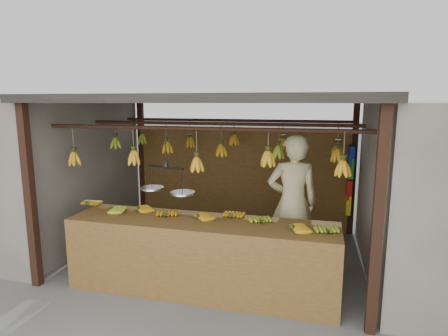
# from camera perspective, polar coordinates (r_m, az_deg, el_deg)

# --- Properties ---
(ground) EXTENTS (80.00, 80.00, 0.00)m
(ground) POSITION_cam_1_polar(r_m,az_deg,el_deg) (5.89, -0.75, -13.06)
(ground) COLOR #5B5B57
(stall) EXTENTS (4.30, 3.30, 2.40)m
(stall) POSITION_cam_1_polar(r_m,az_deg,el_deg) (5.74, 0.07, 6.66)
(stall) COLOR black
(stall) RESTS_ON ground
(neighbor_left) EXTENTS (3.00, 3.00, 2.30)m
(neighbor_left) POSITION_cam_1_polar(r_m,az_deg,el_deg) (7.34, -29.00, -0.31)
(neighbor_left) COLOR slate
(neighbor_left) RESTS_ON ground
(counter) EXTENTS (3.42, 0.75, 0.96)m
(counter) POSITION_cam_1_polar(r_m,az_deg,el_deg) (4.52, -3.98, -10.80)
(counter) COLOR brown
(counter) RESTS_ON ground
(hanging_bananas) EXTENTS (3.59, 2.23, 0.39)m
(hanging_bananas) POSITION_cam_1_polar(r_m,az_deg,el_deg) (5.47, -0.76, 2.74)
(hanging_bananas) COLOR #C88C15
(hanging_bananas) RESTS_ON ground
(balance_scale) EXTENTS (0.76, 0.44, 0.79)m
(balance_scale) POSITION_cam_1_polar(r_m,az_deg,el_deg) (4.72, -8.71, -2.96)
(balance_scale) COLOR black
(balance_scale) RESTS_ON ground
(vendor) EXTENTS (0.79, 0.62, 1.89)m
(vendor) POSITION_cam_1_polar(r_m,az_deg,el_deg) (5.21, 10.38, -5.30)
(vendor) COLOR beige
(vendor) RESTS_ON ground
(bag_bundles) EXTENTS (0.08, 0.26, 1.18)m
(bag_bundles) POSITION_cam_1_polar(r_m,az_deg,el_deg) (6.72, 18.59, -1.67)
(bag_bundles) COLOR #1426BF
(bag_bundles) RESTS_ON ground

